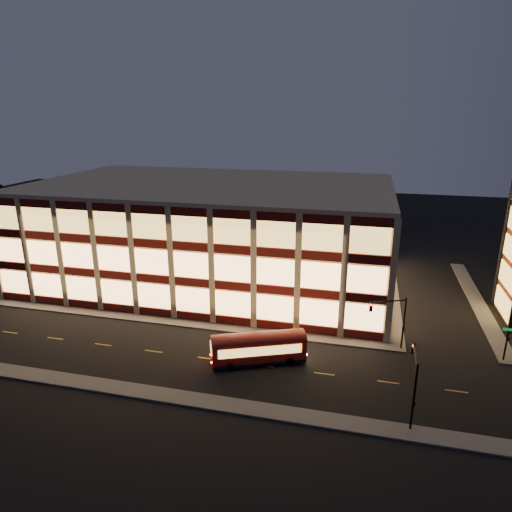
# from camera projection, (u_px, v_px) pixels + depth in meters

# --- Properties ---
(ground) EXTENTS (200.00, 200.00, 0.00)m
(ground) POSITION_uv_depth(u_px,v_px,m) (192.00, 328.00, 53.40)
(ground) COLOR black
(ground) RESTS_ON ground
(sidewalk_office_south) EXTENTS (54.00, 2.00, 0.15)m
(sidewalk_office_south) POSITION_uv_depth(u_px,v_px,m) (172.00, 321.00, 54.98)
(sidewalk_office_south) COLOR #514F4C
(sidewalk_office_south) RESTS_ON ground
(sidewalk_office_east) EXTENTS (2.00, 30.00, 0.15)m
(sidewalk_office_east) POSITION_uv_depth(u_px,v_px,m) (391.00, 292.00, 63.84)
(sidewalk_office_east) COLOR #514F4C
(sidewalk_office_east) RESTS_ON ground
(sidewalk_tower_west) EXTENTS (2.00, 30.00, 0.15)m
(sidewalk_tower_west) POSITION_uv_depth(u_px,v_px,m) (476.00, 299.00, 61.34)
(sidewalk_tower_west) COLOR #514F4C
(sidewalk_tower_west) RESTS_ON ground
(sidewalk_near) EXTENTS (100.00, 2.00, 0.15)m
(sidewalk_near) POSITION_uv_depth(u_px,v_px,m) (139.00, 391.00, 41.36)
(sidewalk_near) COLOR #514F4C
(sidewalk_near) RESTS_ON ground
(office_building) EXTENTS (50.45, 30.45, 14.50)m
(office_building) POSITION_uv_depth(u_px,v_px,m) (214.00, 231.00, 67.47)
(office_building) COLOR tan
(office_building) RESTS_ON ground
(traffic_signal_far) EXTENTS (3.79, 1.87, 6.00)m
(traffic_signal_far) POSITION_uv_depth(u_px,v_px,m) (392.00, 315.00, 47.29)
(traffic_signal_far) COLOR black
(traffic_signal_far) RESTS_ON ground
(traffic_signal_near) EXTENTS (0.32, 4.45, 6.00)m
(traffic_signal_near) POSITION_uv_depth(u_px,v_px,m) (414.00, 375.00, 36.58)
(traffic_signal_near) COLOR black
(traffic_signal_near) RESTS_ON ground
(trolley_bus) EXTENTS (9.60, 5.88, 3.20)m
(trolley_bus) POSITION_uv_depth(u_px,v_px,m) (258.00, 346.00, 45.75)
(trolley_bus) COLOR #910F07
(trolley_bus) RESTS_ON ground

